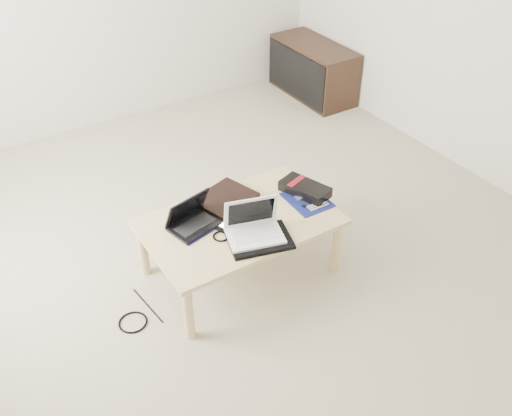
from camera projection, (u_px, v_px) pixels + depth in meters
ground at (228, 237)px, 3.81m from camera, size 4.00×4.00×0.00m
coffee_table at (240, 227)px, 3.33m from camera, size 1.10×0.70×0.40m
media_cabinet at (312, 70)px, 5.40m from camera, size 0.41×0.90×0.50m
book at (225, 199)px, 3.44m from camera, size 0.40×0.36×0.03m
netbook at (193, 220)px, 3.24m from camera, size 0.32×0.26×0.19m
tablet at (242, 223)px, 3.27m from camera, size 0.32×0.28×0.01m
remote at (254, 212)px, 3.35m from camera, size 0.13×0.25×0.02m
neoprene_sleeve at (259, 239)px, 3.15m from camera, size 0.40×0.33×0.02m
white_laptop at (254, 227)px, 3.15m from camera, size 0.35×0.29×0.22m
motherboard at (307, 200)px, 3.46m from camera, size 0.23×0.29×0.01m
gpu_box at (305, 189)px, 3.50m from camera, size 0.24×0.34×0.07m
cable_coil at (221, 236)px, 3.18m from camera, size 0.10×0.10×0.01m
floor_cable_coil at (133, 322)px, 3.20m from camera, size 0.21×0.21×0.01m
floor_cable_trail at (148, 305)px, 3.30m from camera, size 0.04×0.33×0.01m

